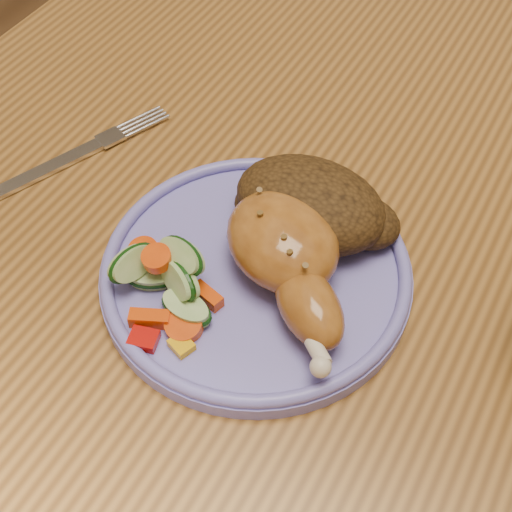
# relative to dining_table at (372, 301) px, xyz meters

# --- Properties ---
(dining_table) EXTENTS (0.90, 1.40, 0.75)m
(dining_table) POSITION_rel_dining_table_xyz_m (0.00, 0.00, 0.00)
(dining_table) COLOR brown
(dining_table) RESTS_ON ground
(plate) EXTENTS (0.23, 0.23, 0.01)m
(plate) POSITION_rel_dining_table_xyz_m (-0.07, -0.08, 0.09)
(plate) COLOR #6E68C2
(plate) RESTS_ON dining_table
(plate_rim) EXTENTS (0.23, 0.23, 0.01)m
(plate_rim) POSITION_rel_dining_table_xyz_m (-0.07, -0.08, 0.10)
(plate_rim) COLOR #6E68C2
(plate_rim) RESTS_ON plate
(chicken_leg) EXTENTS (0.14, 0.14, 0.05)m
(chicken_leg) POSITION_rel_dining_table_xyz_m (-0.05, -0.08, 0.12)
(chicken_leg) COLOR #A26122
(chicken_leg) RESTS_ON plate
(rice_pilaf) EXTENTS (0.13, 0.09, 0.05)m
(rice_pilaf) POSITION_rel_dining_table_xyz_m (-0.05, -0.02, 0.12)
(rice_pilaf) COLOR #3E280F
(rice_pilaf) RESTS_ON plate
(vegetable_pile) EXTENTS (0.09, 0.09, 0.05)m
(vegetable_pile) POSITION_rel_dining_table_xyz_m (-0.11, -0.13, 0.11)
(vegetable_pile) COLOR #A50A05
(vegetable_pile) RESTS_ON plate
(fork) EXTENTS (0.08, 0.16, 0.00)m
(fork) POSITION_rel_dining_table_xyz_m (-0.27, -0.05, 0.09)
(fork) COLOR silver
(fork) RESTS_ON dining_table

